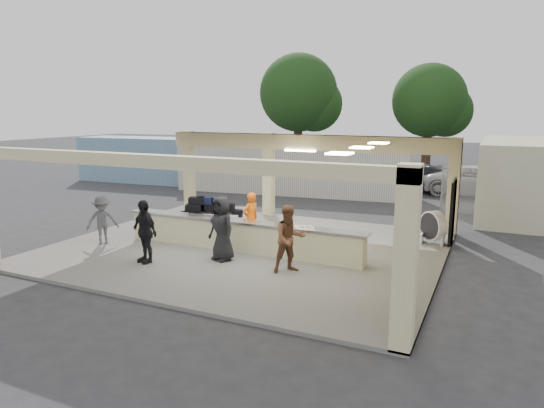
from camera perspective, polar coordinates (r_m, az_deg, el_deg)
The scene contains 16 objects.
ground at distance 15.86m, azimuth -2.90°, elevation -5.37°, with size 120.00×120.00×0.00m, color #292A2C.
pavilion at distance 16.02m, azimuth -1.16°, elevation -0.23°, with size 12.01×10.00×3.55m.
baggage_counter at distance 15.28m, azimuth -3.80°, elevation -3.73°, with size 8.20×0.58×0.98m.
luggage_cart at distance 17.37m, azimuth -7.36°, elevation -1.10°, with size 2.62×2.02×1.35m.
drum_fan at distance 16.91m, azimuth 18.43°, elevation -2.48°, with size 0.95×0.93×1.10m.
baggage_handler at distance 15.89m, azimuth -2.51°, elevation -1.73°, with size 0.63×0.35×1.74m, color #F9620D.
passenger_a at distance 13.20m, azimuth 2.06°, elevation -4.10°, with size 0.90×0.40×1.86m, color brown.
passenger_b at distance 14.48m, azimuth -14.77°, elevation -3.13°, with size 1.08×0.39×1.85m, color black.
passenger_c at distance 16.92m, azimuth -19.35°, elevation -1.83°, with size 1.03×0.36×1.59m, color #4C4C51.
passenger_d at distance 14.29m, azimuth -5.93°, elevation -2.87°, with size 0.93×0.38×1.91m, color black.
car_white_a at distance 27.64m, azimuth 23.44°, elevation 2.45°, with size 2.63×5.56×1.59m, color silver.
car_dark at distance 27.90m, azimuth 18.93°, elevation 2.72°, with size 1.57×4.44×1.48m, color black.
container_white at distance 26.49m, azimuth 2.20°, elevation 4.24°, with size 12.52×2.50×2.71m, color silver.
container_blue at distance 31.19m, azimuth -13.06°, elevation 5.04°, with size 10.66×2.56×2.77m, color #79A1C2.
tree_left at distance 40.43m, azimuth 3.64°, elevation 12.56°, with size 6.60×6.30×9.00m.
tree_mid at distance 39.88m, azimuth 18.49°, elevation 11.15°, with size 6.00×5.60×8.00m.
Camera 1 is at (7.18, -13.42, 4.46)m, focal length 32.00 mm.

